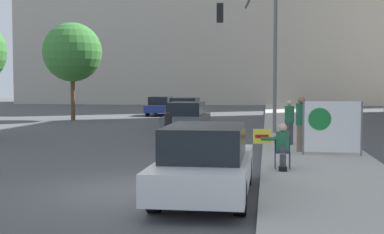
{
  "coord_description": "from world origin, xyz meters",
  "views": [
    {
      "loc": [
        2.54,
        -11.13,
        2.28
      ],
      "look_at": [
        0.32,
        4.62,
        1.33
      ],
      "focal_mm": 50.0,
      "sensor_mm": 36.0,
      "label": 1
    }
  ],
  "objects_px": {
    "car_on_road_midblock": "(185,110)",
    "motorcycle_on_road": "(168,131)",
    "seated_protester": "(282,145)",
    "car_on_road_nearest": "(187,117)",
    "street_tree_midblock": "(72,52)",
    "protest_banner": "(332,127)",
    "traffic_light_pole": "(255,42)",
    "parked_car_curbside": "(206,162)",
    "jogger_on_sidewalk": "(301,123)",
    "pedestrian_behind": "(289,122)",
    "car_on_road_distant": "(161,106)"
  },
  "relations": [
    {
      "from": "car_on_road_midblock",
      "to": "motorcycle_on_road",
      "type": "xyz_separation_m",
      "value": [
        1.23,
        -12.34,
        -0.2
      ]
    },
    {
      "from": "seated_protester",
      "to": "car_on_road_nearest",
      "type": "relative_size",
      "value": 0.24
    },
    {
      "from": "car_on_road_nearest",
      "to": "street_tree_midblock",
      "type": "height_order",
      "value": "street_tree_midblock"
    },
    {
      "from": "car_on_road_nearest",
      "to": "motorcycle_on_road",
      "type": "xyz_separation_m",
      "value": [
        0.23,
        -6.22,
        -0.18
      ]
    },
    {
      "from": "protest_banner",
      "to": "seated_protester",
      "type": "bearing_deg",
      "value": -119.28
    },
    {
      "from": "protest_banner",
      "to": "street_tree_midblock",
      "type": "height_order",
      "value": "street_tree_midblock"
    },
    {
      "from": "traffic_light_pole",
      "to": "parked_car_curbside",
      "type": "bearing_deg",
      "value": -92.83
    },
    {
      "from": "seated_protester",
      "to": "parked_car_curbside",
      "type": "xyz_separation_m",
      "value": [
        -1.6,
        -3.16,
        -0.02
      ]
    },
    {
      "from": "jogger_on_sidewalk",
      "to": "seated_protester",
      "type": "bearing_deg",
      "value": 109.48
    },
    {
      "from": "motorcycle_on_road",
      "to": "pedestrian_behind",
      "type": "bearing_deg",
      "value": -4.78
    },
    {
      "from": "traffic_light_pole",
      "to": "protest_banner",
      "type": "bearing_deg",
      "value": -71.75
    },
    {
      "from": "seated_protester",
      "to": "motorcycle_on_road",
      "type": "xyz_separation_m",
      "value": [
        -4.09,
        6.11,
        -0.21
      ]
    },
    {
      "from": "traffic_light_pole",
      "to": "car_on_road_distant",
      "type": "relative_size",
      "value": 1.31
    },
    {
      "from": "seated_protester",
      "to": "car_on_road_midblock",
      "type": "relative_size",
      "value": 0.27
    },
    {
      "from": "traffic_light_pole",
      "to": "car_on_road_midblock",
      "type": "distance_m",
      "value": 9.79
    },
    {
      "from": "seated_protester",
      "to": "protest_banner",
      "type": "height_order",
      "value": "protest_banner"
    },
    {
      "from": "pedestrian_behind",
      "to": "motorcycle_on_road",
      "type": "height_order",
      "value": "pedestrian_behind"
    },
    {
      "from": "seated_protester",
      "to": "car_on_road_nearest",
      "type": "height_order",
      "value": "car_on_road_nearest"
    },
    {
      "from": "jogger_on_sidewalk",
      "to": "traffic_light_pole",
      "type": "height_order",
      "value": "traffic_light_pole"
    },
    {
      "from": "jogger_on_sidewalk",
      "to": "pedestrian_behind",
      "type": "bearing_deg",
      "value": -51.33
    },
    {
      "from": "protest_banner",
      "to": "car_on_road_nearest",
      "type": "relative_size",
      "value": 0.37
    },
    {
      "from": "jogger_on_sidewalk",
      "to": "traffic_light_pole",
      "type": "bearing_deg",
      "value": -45.78
    },
    {
      "from": "car_on_road_distant",
      "to": "street_tree_midblock",
      "type": "distance_m",
      "value": 8.83
    },
    {
      "from": "seated_protester",
      "to": "parked_car_curbside",
      "type": "height_order",
      "value": "parked_car_curbside"
    },
    {
      "from": "pedestrian_behind",
      "to": "car_on_road_midblock",
      "type": "xyz_separation_m",
      "value": [
        -5.75,
        12.71,
        -0.2
      ]
    },
    {
      "from": "protest_banner",
      "to": "street_tree_midblock",
      "type": "bearing_deg",
      "value": 130.94
    },
    {
      "from": "seated_protester",
      "to": "street_tree_midblock",
      "type": "height_order",
      "value": "street_tree_midblock"
    },
    {
      "from": "pedestrian_behind",
      "to": "car_on_road_midblock",
      "type": "height_order",
      "value": "pedestrian_behind"
    },
    {
      "from": "protest_banner",
      "to": "traffic_light_pole",
      "type": "xyz_separation_m",
      "value": [
        -2.5,
        7.6,
        3.19
      ]
    },
    {
      "from": "seated_protester",
      "to": "motorcycle_on_road",
      "type": "distance_m",
      "value": 7.36
    },
    {
      "from": "car_on_road_nearest",
      "to": "car_on_road_distant",
      "type": "relative_size",
      "value": 1.03
    },
    {
      "from": "traffic_light_pole",
      "to": "parked_car_curbside",
      "type": "relative_size",
      "value": 1.29
    },
    {
      "from": "seated_protester",
      "to": "protest_banner",
      "type": "bearing_deg",
      "value": 65.41
    },
    {
      "from": "motorcycle_on_road",
      "to": "street_tree_midblock",
      "type": "xyz_separation_m",
      "value": [
        -8.8,
        13.39,
        3.87
      ]
    },
    {
      "from": "traffic_light_pole",
      "to": "car_on_road_nearest",
      "type": "distance_m",
      "value": 5.22
    },
    {
      "from": "seated_protester",
      "to": "protest_banner",
      "type": "distance_m",
      "value": 3.24
    },
    {
      "from": "traffic_light_pole",
      "to": "car_on_road_distant",
      "type": "distance_m",
      "value": 17.73
    },
    {
      "from": "pedestrian_behind",
      "to": "parked_car_curbside",
      "type": "height_order",
      "value": "pedestrian_behind"
    },
    {
      "from": "car_on_road_midblock",
      "to": "street_tree_midblock",
      "type": "height_order",
      "value": "street_tree_midblock"
    },
    {
      "from": "traffic_light_pole",
      "to": "car_on_road_nearest",
      "type": "height_order",
      "value": "traffic_light_pole"
    },
    {
      "from": "motorcycle_on_road",
      "to": "car_on_road_distant",
      "type": "bearing_deg",
      "value": 102.07
    },
    {
      "from": "jogger_on_sidewalk",
      "to": "car_on_road_midblock",
      "type": "bearing_deg",
      "value": -37.28
    },
    {
      "from": "pedestrian_behind",
      "to": "traffic_light_pole",
      "type": "relative_size",
      "value": 0.26
    },
    {
      "from": "traffic_light_pole",
      "to": "jogger_on_sidewalk",
      "type": "bearing_deg",
      "value": -76.18
    },
    {
      "from": "pedestrian_behind",
      "to": "car_on_road_nearest",
      "type": "height_order",
      "value": "pedestrian_behind"
    },
    {
      "from": "jogger_on_sidewalk",
      "to": "parked_car_curbside",
      "type": "relative_size",
      "value": 0.38
    },
    {
      "from": "car_on_road_midblock",
      "to": "car_on_road_distant",
      "type": "bearing_deg",
      "value": 111.66
    },
    {
      "from": "pedestrian_behind",
      "to": "motorcycle_on_road",
      "type": "xyz_separation_m",
      "value": [
        -4.52,
        0.38,
        -0.4
      ]
    },
    {
      "from": "street_tree_midblock",
      "to": "motorcycle_on_road",
      "type": "bearing_deg",
      "value": -56.67
    },
    {
      "from": "traffic_light_pole",
      "to": "car_on_road_distant",
      "type": "bearing_deg",
      "value": 115.36
    }
  ]
}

